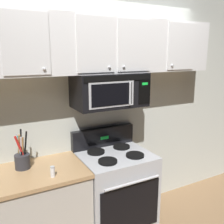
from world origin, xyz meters
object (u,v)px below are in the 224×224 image
stove_range (115,191)px  over_range_microwave (110,90)px  salt_shaker (53,172)px  utensil_crock_charcoal (22,159)px

stove_range → over_range_microwave: bearing=90.1°
over_range_microwave → salt_shaker: 1.00m
stove_range → salt_shaker: size_ratio=11.54×
over_range_microwave → utensil_crock_charcoal: size_ratio=2.02×
stove_range → utensil_crock_charcoal: size_ratio=2.97×
stove_range → over_range_microwave: size_ratio=1.47×
salt_shaker → stove_range: bearing=14.2°
utensil_crock_charcoal → over_range_microwave: bearing=-0.1°
over_range_microwave → utensil_crock_charcoal: over_range_microwave is taller
stove_range → utensil_crock_charcoal: (-0.92, 0.12, 0.53)m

